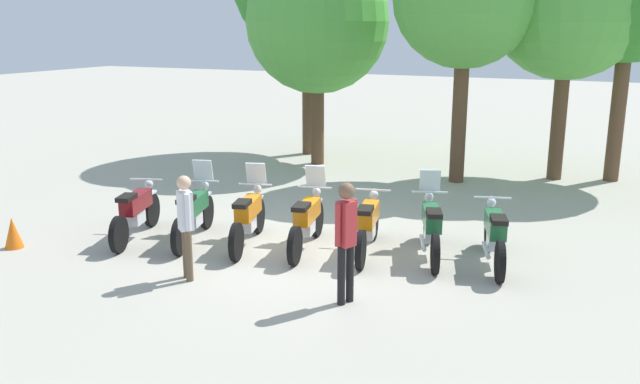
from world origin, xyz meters
name	(u,v)px	position (x,y,z in m)	size (l,w,h in m)	color
ground_plane	(308,248)	(0.00, 0.00, 0.00)	(80.00, 80.00, 0.00)	#ADA899
motorcycle_0	(136,211)	(-3.10, -0.76, 0.50)	(0.86, 2.12, 0.99)	black
motorcycle_1	(194,212)	(-2.08, -0.42, 0.52)	(0.84, 2.12, 1.37)	black
motorcycle_2	(248,217)	(-1.04, -0.26, 0.52)	(0.81, 2.13, 1.37)	black
motorcycle_3	(307,220)	(-0.01, -0.02, 0.52)	(0.68, 2.17, 1.37)	black
motorcycle_4	(368,224)	(1.02, 0.22, 0.50)	(0.72, 2.16, 0.99)	black
motorcycle_5	(431,226)	(2.04, 0.51, 0.52)	(0.92, 2.09, 1.37)	black
motorcycle_6	(495,234)	(3.08, 0.56, 0.50)	(0.83, 2.13, 0.99)	black
person_0	(186,220)	(-1.06, -2.06, 0.94)	(0.36, 0.32, 1.63)	brown
person_1	(346,233)	(1.48, -1.90, 1.02)	(0.30, 0.40, 1.73)	black
tree_1	(317,22)	(-2.90, 6.71, 3.86)	(3.84, 3.84, 5.80)	brown
tree_3	(569,3)	(3.36, 7.47, 4.31)	(3.72, 3.72, 6.19)	brown
traffic_cone	(13,233)	(-4.70, -2.10, 0.28)	(0.32, 0.32, 0.55)	orange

